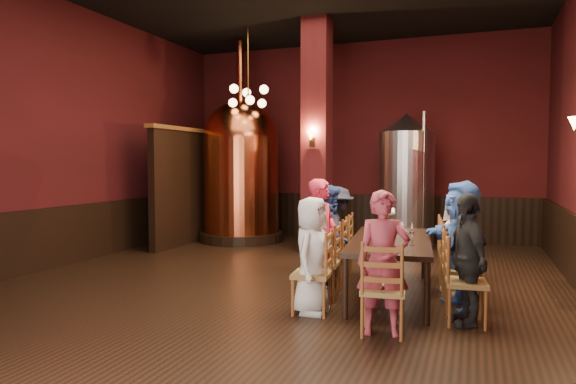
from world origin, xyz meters
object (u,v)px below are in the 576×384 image
(person_0, at_px, (312,255))
(copper_kettle, at_px, (241,169))
(person_2, at_px, (330,236))
(dining_table, at_px, (391,244))
(rose_vase, at_px, (388,214))
(person_1, at_px, (322,239))
(steel_vessel, at_px, (406,181))

(person_0, relative_size, copper_kettle, 0.31)
(person_2, bearing_deg, dining_table, -110.20)
(dining_table, bearing_deg, rose_vase, 95.13)
(person_1, height_order, person_2, person_1)
(person_1, height_order, rose_vase, person_1)
(person_2, height_order, steel_vessel, steel_vessel)
(dining_table, xyz_separation_m, person_0, (-0.74, -1.08, -0.01))
(person_1, bearing_deg, rose_vase, -16.46)
(person_0, xyz_separation_m, steel_vessel, (0.43, 5.07, 0.69))
(person_1, relative_size, rose_vase, 4.24)
(person_1, xyz_separation_m, copper_kettle, (-3.05, 4.04, 0.83))
(person_0, bearing_deg, steel_vessel, -1.85)
(steel_vessel, bearing_deg, rose_vase, -87.48)
(copper_kettle, bearing_deg, rose_vase, -36.49)
(person_0, distance_m, person_2, 1.33)
(copper_kettle, bearing_deg, dining_table, -43.16)
(copper_kettle, height_order, rose_vase, copper_kettle)
(person_0, distance_m, steel_vessel, 5.14)
(dining_table, height_order, copper_kettle, copper_kettle)
(person_0, relative_size, steel_vessel, 0.49)
(person_1, xyz_separation_m, rose_vase, (0.63, 1.31, 0.22))
(person_2, bearing_deg, person_0, -178.98)
(steel_vessel, bearing_deg, dining_table, -85.53)
(dining_table, height_order, rose_vase, rose_vase)
(copper_kettle, bearing_deg, steel_vessel, 5.95)
(dining_table, distance_m, copper_kettle, 5.37)
(person_2, xyz_separation_m, steel_vessel, (0.57, 3.75, 0.65))
(steel_vessel, distance_m, rose_vase, 3.12)
(person_0, height_order, copper_kettle, copper_kettle)
(person_1, distance_m, rose_vase, 1.47)
(person_1, relative_size, person_2, 1.07)
(person_0, distance_m, copper_kettle, 5.72)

